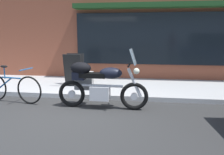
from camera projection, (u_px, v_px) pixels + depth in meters
The scene contains 4 objects.
ground_plane at pixel (64, 116), 4.78m from camera, with size 80.00×80.00×0.00m, color #2D2D2D.
touring_motorcycle at pixel (97, 83), 5.20m from camera, with size 2.11×0.69×1.40m.
parked_bicycle at pixel (12, 87), 5.67m from camera, with size 1.73×0.50×0.94m.
sandwich_board_sign at pixel (74, 70), 6.92m from camera, with size 0.55×0.42×1.00m.
Camera 1 is at (1.64, -4.36, 1.70)m, focal length 36.02 mm.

